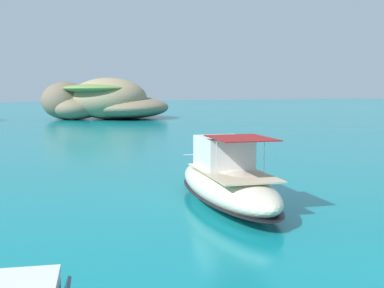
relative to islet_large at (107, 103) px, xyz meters
name	(u,v)px	position (x,y,z in m)	size (l,w,h in m)	color
islet_large	(107,103)	(0.00, 0.00, 0.00)	(24.12, 20.24, 6.79)	#9E8966
motorboat_cream	(226,182)	(-13.52, -60.82, -1.73)	(4.75, 9.83, 2.96)	beige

